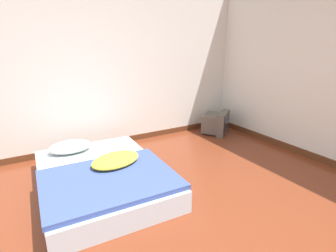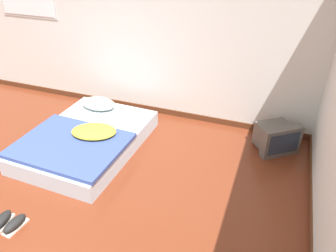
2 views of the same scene
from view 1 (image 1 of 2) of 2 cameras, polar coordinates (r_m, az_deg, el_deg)
name	(u,v)px [view 1 (image 1 of 2)]	position (r m, az deg, el deg)	size (l,w,h in m)	color
wall_back	(59,63)	(3.92, -22.67, 12.53)	(8.18, 0.08, 2.60)	silver
mattress_bed	(102,176)	(3.05, -14.23, -10.45)	(1.33, 1.79, 0.37)	silver
crt_tv	(216,123)	(4.76, 10.48, 0.66)	(0.61, 0.60, 0.39)	#56514C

